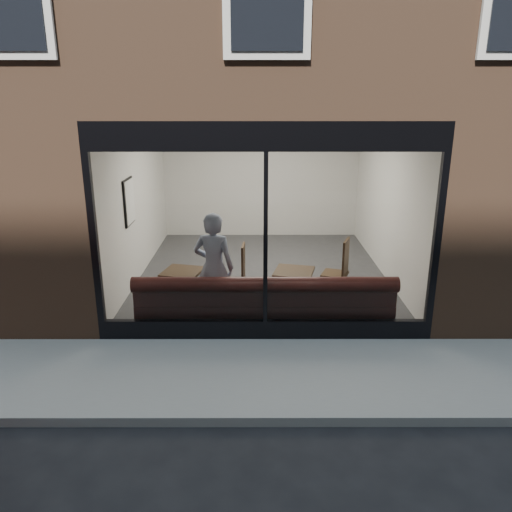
{
  "coord_description": "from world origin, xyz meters",
  "views": [
    {
      "loc": [
        -0.15,
        -4.8,
        3.49
      ],
      "look_at": [
        -0.14,
        2.4,
        1.2
      ],
      "focal_mm": 35.0,
      "sensor_mm": 36.0,
      "label": 1
    }
  ],
  "objects_px": {
    "cafe_chair_left": "(233,281)",
    "cafe_table_left": "(182,272)",
    "cafe_table_right": "(294,272)",
    "cafe_chair_right": "(335,274)",
    "banquette": "(265,314)",
    "person": "(214,268)"
  },
  "relations": [
    {
      "from": "cafe_table_left",
      "to": "cafe_chair_right",
      "type": "distance_m",
      "value": 3.08
    },
    {
      "from": "person",
      "to": "cafe_chair_left",
      "type": "relative_size",
      "value": 4.42
    },
    {
      "from": "cafe_chair_left",
      "to": "cafe_table_left",
      "type": "bearing_deg",
      "value": 51.58
    },
    {
      "from": "person",
      "to": "cafe_table_right",
      "type": "distance_m",
      "value": 1.34
    },
    {
      "from": "person",
      "to": "cafe_chair_right",
      "type": "relative_size",
      "value": 3.85
    },
    {
      "from": "cafe_table_right",
      "to": "cafe_table_left",
      "type": "bearing_deg",
      "value": 180.0
    },
    {
      "from": "cafe_table_left",
      "to": "cafe_chair_left",
      "type": "xyz_separation_m",
      "value": [
        0.8,
        0.88,
        -0.5
      ]
    },
    {
      "from": "person",
      "to": "cafe_chair_right",
      "type": "distance_m",
      "value": 2.77
    },
    {
      "from": "cafe_table_right",
      "to": "banquette",
      "type": "bearing_deg",
      "value": -131.98
    },
    {
      "from": "cafe_table_left",
      "to": "cafe_chair_left",
      "type": "height_order",
      "value": "cafe_table_left"
    },
    {
      "from": "person",
      "to": "cafe_chair_right",
      "type": "bearing_deg",
      "value": -133.53
    },
    {
      "from": "banquette",
      "to": "cafe_chair_left",
      "type": "distance_m",
      "value": 1.54
    },
    {
      "from": "cafe_table_right",
      "to": "cafe_chair_left",
      "type": "relative_size",
      "value": 1.53
    },
    {
      "from": "person",
      "to": "cafe_chair_left",
      "type": "bearing_deg",
      "value": -90.94
    },
    {
      "from": "person",
      "to": "cafe_table_left",
      "type": "height_order",
      "value": "person"
    },
    {
      "from": "cafe_table_right",
      "to": "cafe_chair_right",
      "type": "height_order",
      "value": "cafe_table_right"
    },
    {
      "from": "cafe_chair_left",
      "to": "cafe_table_right",
      "type": "bearing_deg",
      "value": 143.71
    },
    {
      "from": "person",
      "to": "cafe_table_right",
      "type": "bearing_deg",
      "value": -157.4
    },
    {
      "from": "cafe_chair_left",
      "to": "cafe_chair_right",
      "type": "xyz_separation_m",
      "value": [
        1.95,
        0.4,
        0.0
      ]
    },
    {
      "from": "banquette",
      "to": "person",
      "type": "height_order",
      "value": "person"
    },
    {
      "from": "banquette",
      "to": "cafe_chair_left",
      "type": "bearing_deg",
      "value": 111.25
    },
    {
      "from": "cafe_table_left",
      "to": "cafe_table_right",
      "type": "bearing_deg",
      "value": 0.0
    }
  ]
}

